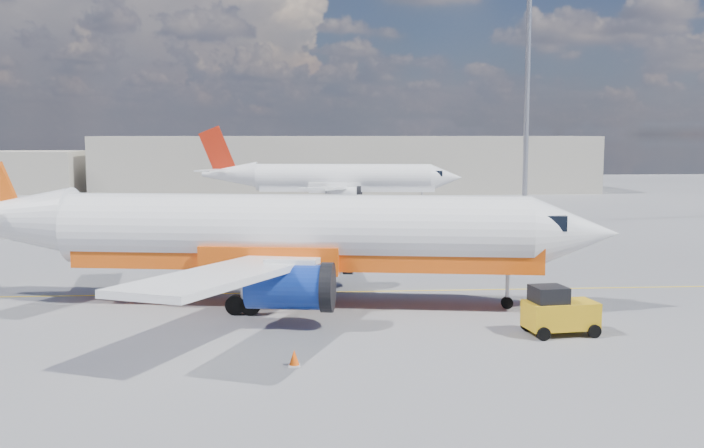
{
  "coord_description": "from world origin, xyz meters",
  "views": [
    {
      "loc": [
        -2.81,
        -37.48,
        8.24
      ],
      "look_at": [
        0.3,
        3.84,
        3.5
      ],
      "focal_mm": 40.0,
      "sensor_mm": 36.0,
      "label": 1
    }
  ],
  "objects": [
    {
      "name": "ground",
      "position": [
        0.0,
        0.0,
        0.0
      ],
      "size": [
        240.0,
        240.0,
        0.0
      ],
      "primitive_type": "plane",
      "color": "#5A5A5F",
      "rests_on": "ground"
    },
    {
      "name": "taxi_line",
      "position": [
        0.0,
        3.0,
        0.01
      ],
      "size": [
        70.0,
        0.15,
        0.01
      ],
      "primitive_type": "cube",
      "color": "yellow",
      "rests_on": "ground"
    },
    {
      "name": "terminal_main",
      "position": [
        5.0,
        75.0,
        4.0
      ],
      "size": [
        70.0,
        14.0,
        8.0
      ],
      "primitive_type": "cube",
      "color": "#A7A190",
      "rests_on": "ground"
    },
    {
      "name": "main_jet",
      "position": [
        -3.79,
        0.3,
        3.43
      ],
      "size": [
        34.07,
        26.48,
        10.29
      ],
      "rotation": [
        0.0,
        0.0,
        -0.17
      ],
      "color": "white",
      "rests_on": "ground"
    },
    {
      "name": "second_jet",
      "position": [
        2.02,
        53.33,
        3.09
      ],
      "size": [
        30.58,
        24.08,
        9.27
      ],
      "rotation": [
        0.0,
        0.0,
        -0.11
      ],
      "color": "white",
      "rests_on": "ground"
    },
    {
      "name": "gse_tug",
      "position": [
        8.07,
        -6.5,
        0.97
      ],
      "size": [
        3.05,
        2.1,
        2.05
      ],
      "rotation": [
        0.0,
        0.0,
        0.12
      ],
      "color": "black",
      "rests_on": "ground"
    },
    {
      "name": "traffic_cone",
      "position": [
        -2.83,
        -10.12,
        0.29
      ],
      "size": [
        0.43,
        0.43,
        0.6
      ],
      "color": "white",
      "rests_on": "ground"
    },
    {
      "name": "floodlight_mast",
      "position": [
        18.78,
        34.19,
        13.43
      ],
      "size": [
        1.63,
        1.63,
        22.4
      ],
      "color": "#9B9BA3",
      "rests_on": "ground"
    }
  ]
}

